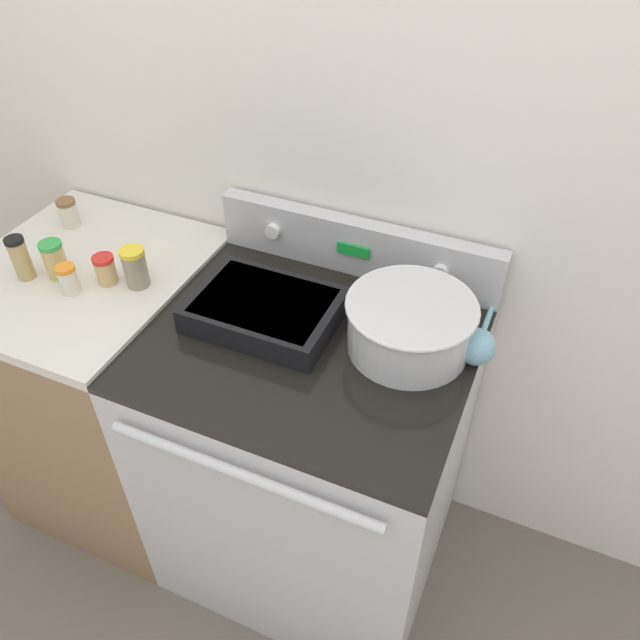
# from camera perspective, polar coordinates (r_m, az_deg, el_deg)

# --- Properties ---
(ground_plane) EXTENTS (12.00, 12.00, 0.00)m
(ground_plane) POSITION_cam_1_polar(r_m,az_deg,el_deg) (2.11, -4.86, -26.87)
(ground_plane) COLOR #6B6056
(kitchen_wall) EXTENTS (8.00, 0.05, 2.50)m
(kitchen_wall) POSITION_cam_1_polar(r_m,az_deg,el_deg) (1.60, 4.58, 15.09)
(kitchen_wall) COLOR silver
(kitchen_wall) RESTS_ON ground_plane
(stove_range) EXTENTS (0.78, 0.70, 0.93)m
(stove_range) POSITION_cam_1_polar(r_m,az_deg,el_deg) (1.84, -0.80, -12.53)
(stove_range) COLOR #BCBCC1
(stove_range) RESTS_ON ground_plane
(control_panel) EXTENTS (0.78, 0.07, 0.15)m
(control_panel) POSITION_cam_1_polar(r_m,az_deg,el_deg) (1.67, 3.42, 6.71)
(control_panel) COLOR #BCBCC1
(control_panel) RESTS_ON stove_range
(side_counter) EXTENTS (0.60, 0.67, 0.94)m
(side_counter) POSITION_cam_1_polar(r_m,az_deg,el_deg) (2.12, -18.25, -5.77)
(side_counter) COLOR #896B4C
(side_counter) RESTS_ON ground_plane
(mixing_bowl) EXTENTS (0.30, 0.30, 0.13)m
(mixing_bowl) POSITION_cam_1_polar(r_m,az_deg,el_deg) (1.44, 8.23, -0.26)
(mixing_bowl) COLOR silver
(mixing_bowl) RESTS_ON stove_range
(casserole_dish) EXTENTS (0.35, 0.26, 0.07)m
(casserole_dish) POSITION_cam_1_polar(r_m,az_deg,el_deg) (1.53, -5.09, 1.02)
(casserole_dish) COLOR black
(casserole_dish) RESTS_ON stove_range
(ladle) EXTENTS (0.09, 0.32, 0.09)m
(ladle) POSITION_cam_1_polar(r_m,az_deg,el_deg) (1.47, 14.19, -2.20)
(ladle) COLOR #7AB2C6
(ladle) RESTS_ON stove_range
(spice_jar_yellow_cap) EXTENTS (0.06, 0.06, 0.11)m
(spice_jar_yellow_cap) POSITION_cam_1_polar(r_m,az_deg,el_deg) (1.68, -16.55, 4.65)
(spice_jar_yellow_cap) COLOR gray
(spice_jar_yellow_cap) RESTS_ON side_counter
(spice_jar_red_cap) EXTENTS (0.06, 0.06, 0.08)m
(spice_jar_red_cap) POSITION_cam_1_polar(r_m,az_deg,el_deg) (1.72, -19.03, 4.40)
(spice_jar_red_cap) COLOR tan
(spice_jar_red_cap) RESTS_ON side_counter
(spice_jar_orange_cap) EXTENTS (0.05, 0.05, 0.08)m
(spice_jar_orange_cap) POSITION_cam_1_polar(r_m,az_deg,el_deg) (1.72, -22.03, 3.50)
(spice_jar_orange_cap) COLOR beige
(spice_jar_orange_cap) RESTS_ON side_counter
(spice_jar_green_cap) EXTENTS (0.06, 0.06, 0.10)m
(spice_jar_green_cap) POSITION_cam_1_polar(r_m,az_deg,el_deg) (1.79, -23.10, 5.12)
(spice_jar_green_cap) COLOR tan
(spice_jar_green_cap) RESTS_ON side_counter
(spice_jar_black_cap) EXTENTS (0.05, 0.05, 0.12)m
(spice_jar_black_cap) POSITION_cam_1_polar(r_m,az_deg,el_deg) (1.81, -25.71, 5.14)
(spice_jar_black_cap) COLOR tan
(spice_jar_black_cap) RESTS_ON side_counter
(spice_jar_brown_cap) EXTENTS (0.06, 0.06, 0.08)m
(spice_jar_brown_cap) POSITION_cam_1_polar(r_m,az_deg,el_deg) (2.00, -22.00, 9.09)
(spice_jar_brown_cap) COLOR beige
(spice_jar_brown_cap) RESTS_ON side_counter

